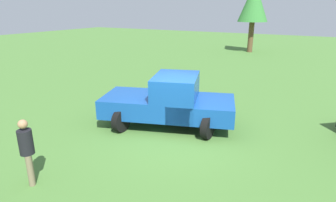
% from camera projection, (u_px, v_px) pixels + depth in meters
% --- Properties ---
extents(ground_plane, '(80.00, 80.00, 0.00)m').
position_uv_depth(ground_plane, '(176.00, 136.00, 9.28)').
color(ground_plane, '#477533').
extents(pickup_truck, '(3.26, 4.87, 1.81)m').
position_uv_depth(pickup_truck, '(171.00, 100.00, 9.80)').
color(pickup_truck, black).
rests_on(pickup_truck, ground_plane).
extents(person_bystander, '(0.45, 0.45, 1.62)m').
position_uv_depth(person_bystander, '(27.00, 149.00, 6.50)').
color(person_bystander, '#7A6B51').
rests_on(person_bystander, ground_plane).
extents(tree_back_left, '(2.67, 2.67, 6.19)m').
position_uv_depth(tree_back_left, '(254.00, 3.00, 25.45)').
color(tree_back_left, brown).
rests_on(tree_back_left, ground_plane).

